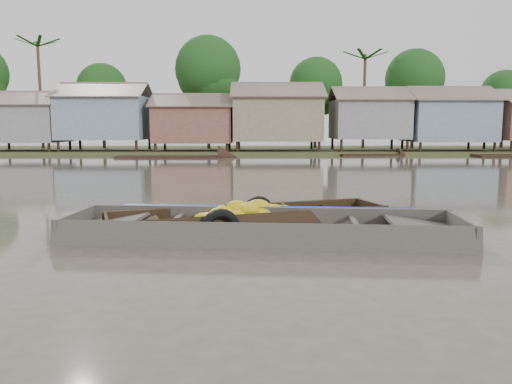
{
  "coord_description": "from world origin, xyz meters",
  "views": [
    {
      "loc": [
        0.63,
        -8.77,
        2.13
      ],
      "look_at": [
        0.71,
        1.19,
        0.8
      ],
      "focal_mm": 35.0,
      "sensor_mm": 36.0,
      "label": 1
    }
  ],
  "objects": [
    {
      "name": "ground",
      "position": [
        0.0,
        0.0,
        0.0
      ],
      "size": [
        120.0,
        120.0,
        0.0
      ],
      "primitive_type": "plane",
      "color": "#4E483C",
      "rests_on": "ground"
    },
    {
      "name": "riverbank",
      "position": [
        3.03,
        31.86,
        3.07
      ],
      "size": [
        120.0,
        12.47,
        10.22
      ],
      "color": "#384723",
      "rests_on": "ground"
    },
    {
      "name": "banana_boat",
      "position": [
        0.49,
        1.43,
        0.17
      ],
      "size": [
        6.02,
        3.19,
        0.84
      ],
      "rotation": [
        0.0,
        0.0,
        0.32
      ],
      "color": "black",
      "rests_on": "ground"
    },
    {
      "name": "viewer_boat",
      "position": [
        0.84,
        0.52,
        0.06
      ],
      "size": [
        7.58,
        2.59,
        0.6
      ],
      "rotation": [
        0.0,
        0.0,
        -0.09
      ],
      "color": "#403B36",
      "rests_on": "ground"
    },
    {
      "name": "distant_boats",
      "position": [
        13.18,
        23.06,
        -0.05
      ],
      "size": [
        36.14,
        16.78,
        0.35
      ],
      "color": "black",
      "rests_on": "ground"
    }
  ]
}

